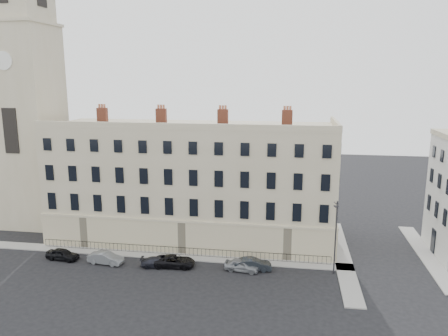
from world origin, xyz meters
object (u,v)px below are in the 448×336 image
Objects in this scene: car_f at (253,264)px; streetlamp at (336,235)px; car_d at (174,261)px; car_e at (242,265)px; car_b at (106,258)px; car_c at (158,262)px; car_a at (63,254)px.

streetlamp is (8.74, 0.36, 3.86)m from car_f.
streetlamp reaches higher than car_d.
streetlamp is (9.91, 0.72, 3.88)m from car_e.
streetlamp is (25.53, 1.25, 3.87)m from car_b.
car_b is 16.81m from car_f.
car_c is at bearing 169.76° from streetlamp.
car_a is 0.84× the size of car_d.
car_a is 0.94× the size of car_f.
car_a is 31.24m from streetlamp.
car_c is at bearing -84.43° from car_a.
car_f is at bearing 168.67° from streetlamp.
car_d is at bearing 85.68° from car_f.
car_c is 19.81m from streetlamp.
streetlamp reaches higher than car_e.
car_a is at bearing 94.31° from car_b.
car_a is 0.95× the size of car_b.
car_f is at bearing -90.22° from car_d.
car_f is (22.24, 0.64, 0.02)m from car_a.
car_c is at bearing 99.94° from car_e.
car_b is 6.16m from car_c.
car_f is at bearing -80.01° from car_b.
car_c is (11.61, -0.16, -0.11)m from car_a.
car_b reaches higher than car_c.
car_c is 0.93× the size of car_f.
car_d is 1.20× the size of car_e.
car_c is at bearing 98.12° from car_d.
car_d reaches higher than car_c.
car_a is at bearing 98.03° from car_e.
car_e is 0.94× the size of car_f.
streetlamp is (19.37, 1.16, 3.99)m from car_c.
car_d is (13.44, 0.20, -0.02)m from car_a.
car_f is 0.50× the size of streetlamp.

